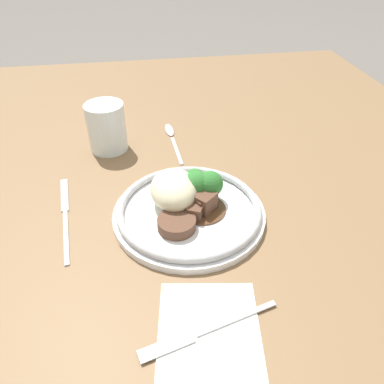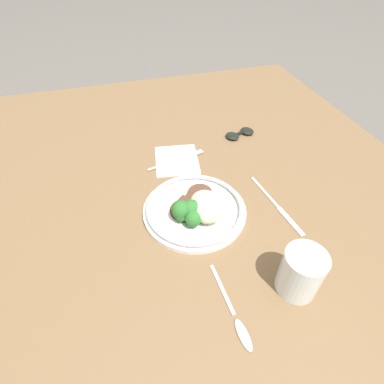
{
  "view_description": "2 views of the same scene",
  "coord_description": "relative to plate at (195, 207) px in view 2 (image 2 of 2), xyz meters",
  "views": [
    {
      "loc": [
        -0.44,
        0.06,
        0.43
      ],
      "look_at": [
        0.01,
        -0.01,
        0.08
      ],
      "focal_mm": 35.0,
      "sensor_mm": 36.0,
      "label": 1
    },
    {
      "loc": [
        0.46,
        -0.15,
        0.55
      ],
      "look_at": [
        -0.03,
        -0.01,
        0.08
      ],
      "focal_mm": 28.0,
      "sensor_mm": 36.0,
      "label": 2
    }
  ],
  "objects": [
    {
      "name": "napkin",
      "position": [
        -0.21,
        0.01,
        -0.02
      ],
      "size": [
        0.16,
        0.14,
        0.0
      ],
      "color": "white",
      "rests_on": "dining_table"
    },
    {
      "name": "ground_plane",
      "position": [
        -0.0,
        0.01,
        -0.06
      ],
      "size": [
        8.0,
        8.0,
        0.0
      ],
      "primitive_type": "plane",
      "color": "#5B5651"
    },
    {
      "name": "plate",
      "position": [
        0.0,
        0.0,
        0.0
      ],
      "size": [
        0.24,
        0.24,
        0.06
      ],
      "color": "white",
      "rests_on": "dining_table"
    },
    {
      "name": "fork",
      "position": [
        -0.21,
        0.02,
        -0.02
      ],
      "size": [
        0.06,
        0.17,
        0.0
      ],
      "rotation": [
        0.0,
        0.0,
        1.83
      ],
      "color": "#B7B7BC",
      "rests_on": "napkin"
    },
    {
      "name": "dining_table",
      "position": [
        -0.0,
        0.01,
        -0.04
      ],
      "size": [
        1.55,
        1.24,
        0.04
      ],
      "color": "brown",
      "rests_on": "ground"
    },
    {
      "name": "sunglasses",
      "position": [
        -0.28,
        0.23,
        -0.01
      ],
      "size": [
        0.07,
        0.1,
        0.01
      ],
      "rotation": [
        0.0,
        0.0,
        0.24
      ],
      "color": "black",
      "rests_on": "dining_table"
    },
    {
      "name": "juice_glass",
      "position": [
        0.23,
        0.13,
        0.02
      ],
      "size": [
        0.08,
        0.08,
        0.1
      ],
      "color": "orange",
      "rests_on": "dining_table"
    },
    {
      "name": "spoon",
      "position": [
        0.26,
        -0.0,
        -0.02
      ],
      "size": [
        0.17,
        0.02,
        0.01
      ],
      "rotation": [
        0.0,
        0.0,
        0.05
      ],
      "color": "#B7B7BC",
      "rests_on": "dining_table"
    },
    {
      "name": "knife",
      "position": [
        0.03,
        0.19,
        -0.02
      ],
      "size": [
        0.21,
        0.04,
        0.0
      ],
      "rotation": [
        0.0,
        0.0,
        0.12
      ],
      "color": "#B7B7BC",
      "rests_on": "dining_table"
    }
  ]
}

